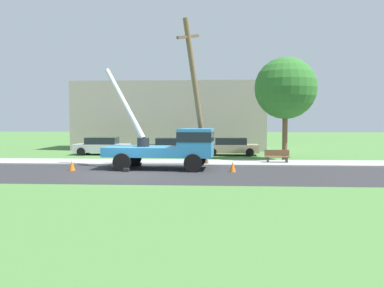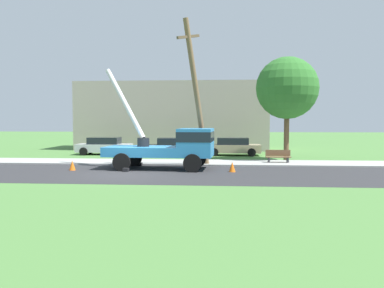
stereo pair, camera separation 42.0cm
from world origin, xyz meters
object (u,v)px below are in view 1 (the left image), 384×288
traffic_cone_curbside (192,163)px  parked_sedan_silver (102,146)px  roadside_tree_near (286,88)px  utility_truck (174,145)px  parked_sedan_tan (231,146)px  traffic_cone_ahead (233,167)px  traffic_cone_behind (72,166)px  leaning_utility_pole (196,92)px  park_bench (277,157)px  parked_sedan_black (172,147)px

traffic_cone_curbside → parked_sedan_silver: (-7.88, 8.24, 0.43)m
roadside_tree_near → traffic_cone_curbside: bearing=-143.5°
utility_truck → parked_sedan_tan: bearing=68.8°
traffic_cone_ahead → traffic_cone_behind: 9.00m
parked_sedan_tan → roadside_tree_near: bearing=-45.6°
leaning_utility_pole → park_bench: size_ratio=5.54×
traffic_cone_ahead → park_bench: size_ratio=0.35×
utility_truck → parked_sedan_silver: bearing=126.7°
traffic_cone_curbside → parked_sedan_black: size_ratio=0.12×
traffic_cone_curbside → parked_sedan_silver: 11.41m
parked_sedan_tan → parked_sedan_silver: bearing=-179.5°
utility_truck → parked_sedan_tan: utility_truck is taller
leaning_utility_pole → parked_sedan_tan: size_ratio=2.01×
traffic_cone_ahead → parked_sedan_tan: size_ratio=0.13×
parked_sedan_black → park_bench: parked_sedan_black is taller
utility_truck → leaning_utility_pole: size_ratio=0.76×
traffic_cone_ahead → traffic_cone_behind: bearing=179.8°
traffic_cone_curbside → parked_sedan_silver: parked_sedan_silver is taller
parked_sedan_silver → parked_sedan_tan: same height
leaning_utility_pole → parked_sedan_black: bearing=107.9°
traffic_cone_ahead → parked_sedan_silver: parked_sedan_silver is taller
traffic_cone_ahead → leaning_utility_pole: bearing=130.9°
parked_sedan_silver → parked_sedan_tan: size_ratio=1.01×
parked_sedan_tan → roadside_tree_near: 6.78m
traffic_cone_ahead → roadside_tree_near: roadside_tree_near is taller
traffic_cone_curbside → roadside_tree_near: (6.23, 4.61, 4.76)m
traffic_cone_ahead → parked_sedan_black: bearing=114.9°
utility_truck → parked_sedan_silver: (-6.85, 9.19, -0.70)m
traffic_cone_curbside → park_bench: bearing=23.6°
traffic_cone_ahead → parked_sedan_silver: (-10.21, 10.19, 0.43)m
utility_truck → traffic_cone_ahead: utility_truck is taller
parked_sedan_silver → parked_sedan_tan: 10.45m
traffic_cone_ahead → parked_sedan_tan: parked_sedan_tan is taller
traffic_cone_ahead → traffic_cone_curbside: same height
traffic_cone_ahead → parked_sedan_tan: (0.25, 10.28, 0.43)m
parked_sedan_black → roadside_tree_near: (8.34, -3.01, 4.32)m
leaning_utility_pole → parked_sedan_tan: 9.02m
utility_truck → traffic_cone_behind: utility_truck is taller
utility_truck → traffic_cone_ahead: bearing=-16.6°
park_bench → traffic_cone_ahead: bearing=-125.3°
traffic_cone_behind → traffic_cone_curbside: size_ratio=1.00×
utility_truck → traffic_cone_ahead: (3.35, -1.00, -1.13)m
traffic_cone_curbside → parked_sedan_black: bearing=105.4°
utility_truck → roadside_tree_near: size_ratio=0.94×
park_bench → roadside_tree_near: bearing=69.2°
leaning_utility_pole → roadside_tree_near: bearing=33.9°
parked_sedan_silver → park_bench: (13.25, -5.89, -0.25)m
traffic_cone_curbside → leaning_utility_pole: bearing=71.5°
utility_truck → leaning_utility_pole: bearing=51.1°
traffic_cone_ahead → parked_sedan_tan: 10.29m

